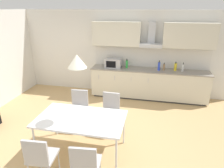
% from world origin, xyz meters
% --- Properties ---
extents(ground_plane, '(8.68, 7.53, 0.02)m').
position_xyz_m(ground_plane, '(0.00, 0.00, -0.01)').
color(ground_plane, tan).
extents(wall_back, '(6.94, 0.10, 2.56)m').
position_xyz_m(wall_back, '(0.00, 2.56, 1.28)').
color(wall_back, silver).
rests_on(wall_back, ground_plane).
extents(kitchen_counter, '(3.44, 0.61, 0.90)m').
position_xyz_m(kitchen_counter, '(1.10, 2.22, 0.45)').
color(kitchen_counter, '#333333').
rests_on(kitchen_counter, ground_plane).
extents(backsplash_tile, '(3.42, 0.02, 0.58)m').
position_xyz_m(backsplash_tile, '(1.10, 2.50, 1.19)').
color(backsplash_tile, silver).
rests_on(backsplash_tile, kitchen_counter).
extents(upper_wall_cabinets, '(3.42, 0.40, 0.68)m').
position_xyz_m(upper_wall_cabinets, '(1.10, 2.34, 1.88)').
color(upper_wall_cabinets, beige).
extents(microwave, '(0.48, 0.35, 0.28)m').
position_xyz_m(microwave, '(0.02, 2.22, 1.04)').
color(microwave, '#ADADB2').
rests_on(microwave, kitchen_counter).
extents(bottle_yellow, '(0.08, 0.08, 0.26)m').
position_xyz_m(bottle_yellow, '(1.83, 2.28, 1.01)').
color(bottle_yellow, yellow).
rests_on(bottle_yellow, kitchen_counter).
extents(bottle_white, '(0.06, 0.06, 0.25)m').
position_xyz_m(bottle_white, '(2.03, 2.24, 1.01)').
color(bottle_white, white).
rests_on(bottle_white, kitchen_counter).
extents(bottle_blue, '(0.07, 0.07, 0.29)m').
position_xyz_m(bottle_blue, '(1.37, 2.19, 1.03)').
color(bottle_blue, blue).
rests_on(bottle_blue, kitchen_counter).
extents(bottle_brown, '(0.06, 0.06, 0.22)m').
position_xyz_m(bottle_brown, '(1.51, 2.23, 1.00)').
color(bottle_brown, brown).
rests_on(bottle_brown, kitchen_counter).
extents(bottle_green, '(0.07, 0.07, 0.28)m').
position_xyz_m(bottle_green, '(0.43, 2.24, 1.02)').
color(bottle_green, green).
rests_on(bottle_green, kitchen_counter).
extents(dining_table, '(1.60, 0.92, 0.74)m').
position_xyz_m(dining_table, '(-0.02, -0.54, 0.70)').
color(dining_table, white).
rests_on(dining_table, ground_plane).
extents(chair_far_left, '(0.43, 0.43, 0.87)m').
position_xyz_m(chair_far_left, '(-0.39, 0.30, 0.53)').
color(chair_far_left, '#B2B2B7').
rests_on(chair_far_left, ground_plane).
extents(chair_near_left, '(0.43, 0.43, 0.87)m').
position_xyz_m(chair_near_left, '(-0.37, -1.38, 0.53)').
color(chair_near_left, '#B2B2B7').
rests_on(chair_near_left, ground_plane).
extents(chair_far_right, '(0.41, 0.41, 0.87)m').
position_xyz_m(chair_far_right, '(0.34, 0.31, 0.53)').
color(chair_far_right, '#B2B2B7').
rests_on(chair_far_right, ground_plane).
extents(chair_near_right, '(0.44, 0.44, 0.87)m').
position_xyz_m(chair_near_right, '(0.35, -1.38, 0.53)').
color(chair_near_right, '#B2B2B7').
rests_on(chair_near_right, ground_plane).
extents(pendant_lamp, '(0.32, 0.32, 0.22)m').
position_xyz_m(pendant_lamp, '(-0.02, -0.54, 1.80)').
color(pendant_lamp, silver).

